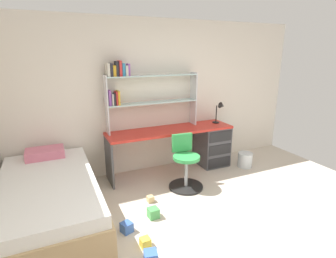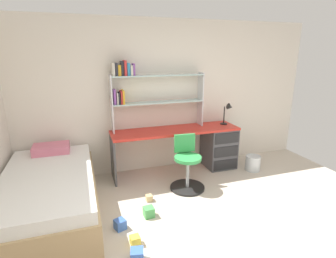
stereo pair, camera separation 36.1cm
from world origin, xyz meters
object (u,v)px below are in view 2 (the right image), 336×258
toy_block_yellow_1 (135,240)px  toy_block_green_4 (149,212)px  desk (207,144)px  waste_bin (253,163)px  toy_block_natural_3 (149,198)px  bookshelf_hutch (144,88)px  toy_block_blue_5 (137,256)px  desk_lamp (229,110)px  bed_platform (49,195)px  swivel_chair (187,168)px  toy_block_blue_2 (120,224)px

toy_block_yellow_1 → toy_block_green_4: 0.53m
desk → waste_bin: 0.86m
waste_bin → toy_block_natural_3: bearing=-168.2°
bookshelf_hutch → toy_block_blue_5: 2.49m
desk_lamp → toy_block_blue_5: desk_lamp is taller
desk_lamp → toy_block_green_4: bearing=-146.7°
desk_lamp → bed_platform: bearing=-165.6°
swivel_chair → toy_block_blue_2: 1.33m
waste_bin → toy_block_blue_2: waste_bin is taller
waste_bin → toy_block_natural_3: 2.01m
toy_block_natural_3 → toy_block_green_4: 0.37m
waste_bin → toy_block_green_4: (-2.06, -0.77, -0.07)m
bookshelf_hutch → toy_block_blue_2: 2.10m
bookshelf_hutch → waste_bin: bearing=-16.6°
waste_bin → toy_block_blue_2: (-2.44, -0.90, -0.07)m
desk → toy_block_yellow_1: 2.30m
desk_lamp → toy_block_blue_2: size_ratio=3.25×
toy_block_blue_2 → waste_bin: bearing=20.3°
bookshelf_hutch → toy_block_yellow_1: 2.30m
bookshelf_hutch → desk_lamp: (1.46, -0.15, -0.43)m
bed_platform → toy_block_green_4: (1.16, -0.40, -0.22)m
bookshelf_hutch → bed_platform: bookshelf_hutch is taller
desk_lamp → toy_block_natural_3: size_ratio=4.49×
bed_platform → toy_block_green_4: 1.25m
desk_lamp → toy_block_yellow_1: size_ratio=3.78×
toy_block_yellow_1 → toy_block_blue_5: bearing=-96.7°
toy_block_blue_5 → toy_block_blue_2: bearing=98.6°
waste_bin → toy_block_yellow_1: waste_bin is taller
swivel_chair → toy_block_yellow_1: 1.44m
toy_block_yellow_1 → toy_block_natural_3: bearing=65.9°
desk_lamp → waste_bin: bearing=-50.0°
toy_block_yellow_1 → toy_block_blue_2: bearing=109.4°
desk → toy_block_blue_2: (-1.73, -1.28, -0.37)m
desk → waste_bin: (0.71, -0.37, -0.30)m
toy_block_blue_5 → desk: bearing=48.0°
desk_lamp → bed_platform: 3.08m
waste_bin → bed_platform: bearing=-173.5°
desk_lamp → toy_block_blue_2: bearing=-148.9°
bed_platform → waste_bin: 3.25m
bed_platform → toy_block_yellow_1: bearing=-43.9°
desk_lamp → waste_bin: desk_lamp is taller
desk → bed_platform: desk is taller
desk → toy_block_natural_3: size_ratio=25.03×
toy_block_blue_5 → toy_block_green_4: bearing=66.9°
desk → bed_platform: bearing=-163.6°
toy_block_green_4 → toy_block_yellow_1: bearing=-120.6°
bed_platform → toy_block_yellow_1: size_ratio=20.25×
swivel_chair → toy_block_green_4: swivel_chair is taller
desk_lamp → toy_block_natural_3: (-1.65, -0.79, -0.97)m
bookshelf_hutch → desk: bearing=-8.4°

